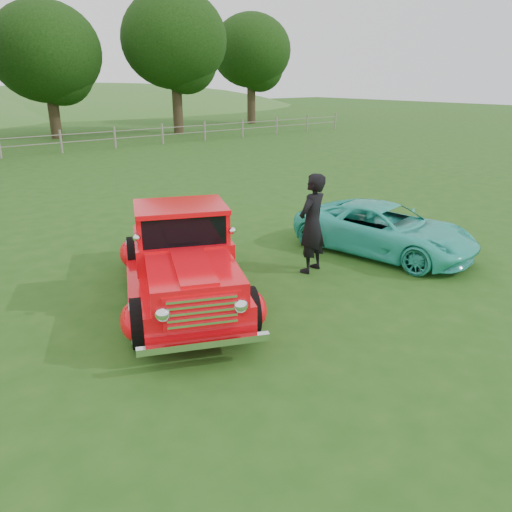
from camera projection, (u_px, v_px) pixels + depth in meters
ground at (318, 314)px, 8.51m from camera, size 140.00×140.00×0.00m
tree_near_east at (46, 52)px, 31.02m from camera, size 6.80×6.80×8.33m
tree_mid_east at (174, 40)px, 33.92m from camera, size 7.20×7.20×9.44m
tree_far_east at (251, 51)px, 41.51m from camera, size 6.60×6.60×8.86m
red_pickup at (182, 258)px, 8.79m from camera, size 3.64×5.26×1.78m
teal_sedan at (385, 229)px, 11.26m from camera, size 2.61×4.35×1.13m
man at (312, 224)px, 10.05m from camera, size 0.84×0.66×2.04m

